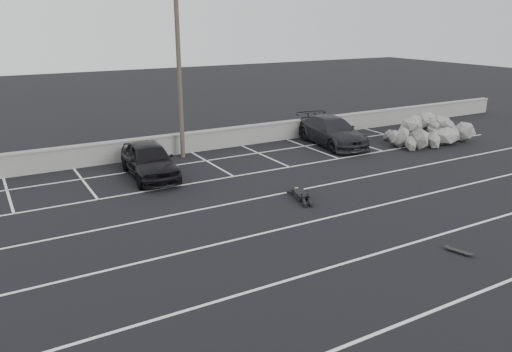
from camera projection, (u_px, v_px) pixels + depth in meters
ground at (346, 263)px, 14.45m from camera, size 120.00×120.00×0.00m
seawall at (172, 144)px, 25.86m from camera, size 50.00×0.45×1.06m
stall_lines at (266, 214)px, 18.05m from camera, size 36.00×20.05×0.01m
car_left at (149, 160)px, 22.09m from camera, size 2.14×4.72×1.57m
car_right at (332, 131)px, 27.79m from camera, size 2.78×5.52×1.54m
utility_pole at (179, 72)px, 24.19m from camera, size 1.13×0.23×8.48m
trash_bin at (324, 128)px, 29.85m from camera, size 0.90×0.90×1.03m
riprap_pile at (430, 132)px, 28.65m from camera, size 5.36×4.02×1.36m
person at (300, 191)px, 19.73m from camera, size 2.38×2.93×0.47m
skateboard at (459, 251)px, 15.03m from camera, size 0.36×0.71×0.08m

